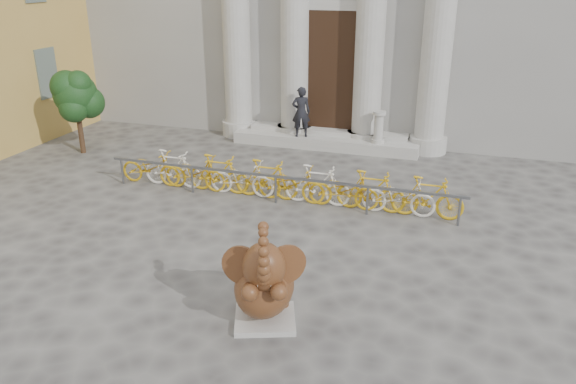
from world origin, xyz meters
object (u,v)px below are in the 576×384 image
(tree, at_px, (76,96))
(elephant_statue, at_px, (264,285))
(bike_rack, at_px, (278,181))
(pedestrian, at_px, (301,112))

(tree, bearing_deg, elephant_statue, -38.48)
(bike_rack, distance_m, tree, 7.38)
(elephant_statue, xyz_separation_m, bike_rack, (-1.49, 5.07, -0.21))
(elephant_statue, xyz_separation_m, pedestrian, (-2.22, 9.47, 0.45))
(elephant_statue, distance_m, pedestrian, 9.74)
(bike_rack, bearing_deg, tree, 166.28)
(tree, bearing_deg, bike_rack, -13.72)
(elephant_statue, bearing_deg, tree, 121.29)
(tree, bearing_deg, pedestrian, 22.92)
(bike_rack, distance_m, pedestrian, 4.51)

